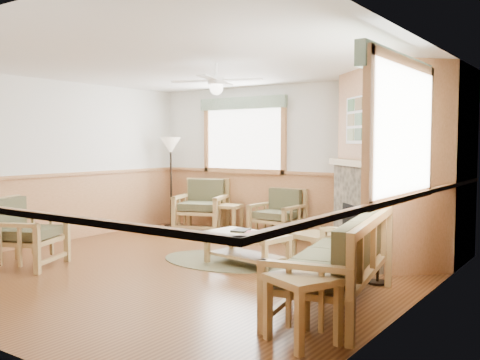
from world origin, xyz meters
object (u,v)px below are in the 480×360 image
Objects in this scene: armchair_back_left at (202,205)px; floor_lamp_left at (171,182)px; armchair_back_right at (278,214)px; sofa at (334,261)px; coffee_table at (247,250)px; armchair_left at (27,232)px; footstool at (315,249)px; end_table_chairs at (228,219)px; floor_lamp_right at (379,218)px; end_table_sofa at (303,309)px.

floor_lamp_left is (-0.85, 0.10, 0.40)m from armchair_back_left.
armchair_back_right is 2.49m from floor_lamp_left.
coffee_table is (-1.74, 0.99, -0.25)m from sofa.
armchair_left is 3.89m from footstool.
coffee_table is at bearing -59.02° from armchair_back_left.
end_table_chairs reaches higher than footstool.
floor_lamp_left is (-2.45, -0.02, 0.46)m from armchair_back_right.
end_table_chairs is at bearing 150.77° from footstool.
armchair_back_left is 0.55× the size of floor_lamp_left.
floor_lamp_right is (3.55, -1.84, 0.51)m from end_table_chairs.
end_table_sofa is 0.37× the size of floor_lamp_right.
end_table_sofa is (3.72, -4.01, 0.02)m from end_table_chairs.
armchair_left is 0.52× the size of floor_lamp_left.
armchair_left is 1.86× the size of footstool.
floor_lamp_left is at bearing 142.00° from end_table_sofa.
end_table_chairs is (-3.52, 2.98, -0.21)m from sofa.
armchair_back_right is at bearing 118.13° from coffee_table.
armchair_left is 0.60× the size of floor_lamp_right.
floor_lamp_right is (1.77, 0.15, 0.55)m from coffee_table.
end_table_sofa is at bearing -37.85° from coffee_table.
sofa is 1.32× the size of floor_lamp_right.
armchair_left is (-0.11, -3.58, -0.02)m from armchair_back_left.
sofa is 3.87m from armchair_back_right.
armchair_left is 3.76m from end_table_chairs.
floor_lamp_right is at bearing -35.12° from armchair_back_right.
armchair_back_left reaches higher than end_table_chairs.
floor_lamp_right reaches higher than armchair_back_left.
sofa reaches higher than coffee_table.
armchair_back_right reaches higher than coffee_table.
floor_lamp_right is at bearing -90.43° from armchair_left.
end_table_chairs is at bearing -178.59° from armchair_back_right.
end_table_sofa is at bearing -62.47° from armchair_back_left.
floor_lamp_left is at bearing 160.52° from footstool.
armchair_back_right is 0.48× the size of floor_lamp_left.
floor_lamp_left is 1.15× the size of floor_lamp_right.
armchair_back_right is at bearing 143.48° from floor_lamp_right.
end_table_sofa is (4.35, -0.31, -0.18)m from armchair_left.
end_table_chairs is 1.06× the size of footstool.
end_table_sofa is (2.65, -4.01, -0.15)m from armchair_back_right.
armchair_back_right is at bearing -151.34° from sofa.
end_table_sofa is 2.23m from floor_lamp_right.
floor_lamp_left reaches higher than end_table_chairs.
sofa is 2.11× the size of armchair_back_left.
armchair_left is 2.97m from coffee_table.
armchair_back_left reaches higher than end_table_sofa.
coffee_table is at bearing -48.20° from end_table_chairs.
armchair_back_left is 1.72× the size of end_table_sofa.
floor_lamp_right is (4.19, 1.86, 0.31)m from armchair_left.
end_table_sofa is (4.25, -3.89, -0.20)m from armchair_back_left.
sofa reaches higher than footstool.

